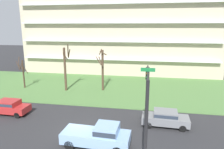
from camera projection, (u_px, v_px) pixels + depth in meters
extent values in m
plane|color=#2D2D30|center=(81.00, 132.00, 18.72)|extent=(160.00, 160.00, 0.00)
cube|color=#547F42|center=(109.00, 88.00, 32.14)|extent=(80.00, 16.00, 0.08)
cube|color=beige|center=(121.00, 23.00, 43.65)|extent=(38.60, 12.77, 20.13)
cube|color=white|center=(116.00, 59.00, 38.62)|extent=(37.06, 0.90, 0.24)
cube|color=white|center=(116.00, 41.00, 37.86)|extent=(37.06, 0.90, 0.24)
cube|color=white|center=(116.00, 23.00, 37.09)|extent=(37.06, 0.90, 0.24)
cube|color=white|center=(117.00, 3.00, 36.33)|extent=(37.06, 0.90, 0.24)
cylinder|color=#423023|center=(24.00, 74.00, 31.58)|extent=(0.23, 0.23, 4.41)
cylinder|color=#423023|center=(19.00, 62.00, 31.03)|extent=(0.50, 1.08, 1.43)
cylinder|color=#423023|center=(18.00, 65.00, 30.79)|extent=(1.17, 1.00, 1.06)
cylinder|color=#423023|center=(21.00, 67.00, 30.95)|extent=(0.86, 0.24, 0.85)
cylinder|color=#423023|center=(21.00, 67.00, 31.34)|extent=(0.18, 0.76, 0.93)
cylinder|color=#423023|center=(25.00, 68.00, 31.09)|extent=(0.54, 0.92, 1.74)
cylinder|color=#4C3828|center=(65.00, 70.00, 30.04)|extent=(0.34, 0.34, 6.45)
cylinder|color=#4C3828|center=(69.00, 54.00, 29.76)|extent=(0.92, 1.34, 1.44)
cylinder|color=#4C3828|center=(65.00, 56.00, 29.33)|extent=(0.64, 0.64, 1.08)
cylinder|color=#4C3828|center=(68.00, 51.00, 29.54)|extent=(0.62, 1.17, 1.97)
cylinder|color=#4C3828|center=(103.00, 71.00, 30.22)|extent=(0.32, 0.32, 6.09)
cylinder|color=#4C3828|center=(101.00, 61.00, 29.63)|extent=(0.80, 0.64, 1.35)
cylinder|color=#4C3828|center=(103.00, 53.00, 29.16)|extent=(0.99, 0.54, 0.68)
cylinder|color=#4C3828|center=(99.00, 61.00, 29.49)|extent=(1.11, 1.13, 1.12)
cylinder|color=#4C3828|center=(101.00, 52.00, 29.74)|extent=(0.39, 0.77, 0.80)
cube|color=slate|center=(165.00, 120.00, 19.70)|extent=(4.47, 1.97, 0.70)
cube|color=slate|center=(166.00, 114.00, 19.55)|extent=(2.26, 1.74, 0.55)
cube|color=#2D3847|center=(166.00, 114.00, 19.55)|extent=(2.22, 1.78, 0.30)
cylinder|color=black|center=(148.00, 125.00, 19.34)|extent=(0.65, 0.24, 0.64)
cylinder|color=black|center=(149.00, 118.00, 20.84)|extent=(0.65, 0.24, 0.64)
cylinder|color=black|center=(183.00, 128.00, 18.71)|extent=(0.65, 0.24, 0.64)
cylinder|color=black|center=(181.00, 121.00, 20.22)|extent=(0.65, 0.24, 0.64)
cube|color=#B22828|center=(9.00, 108.00, 22.45)|extent=(4.44, 1.90, 0.70)
cube|color=#B22828|center=(8.00, 103.00, 22.31)|extent=(2.24, 1.71, 0.55)
cube|color=#2D3847|center=(8.00, 103.00, 22.31)|extent=(2.19, 1.74, 0.30)
cylinder|color=black|center=(2.00, 107.00, 23.57)|extent=(0.64, 0.23, 0.64)
cylinder|color=black|center=(17.00, 115.00, 21.49)|extent=(0.64, 0.23, 0.64)
cylinder|color=black|center=(26.00, 109.00, 23.00)|extent=(0.64, 0.23, 0.64)
cube|color=#8CB2E0|center=(96.00, 137.00, 16.29)|extent=(5.48, 2.24, 0.85)
cube|color=#8CB2E0|center=(107.00, 129.00, 15.92)|extent=(1.88, 1.92, 0.70)
cube|color=#2D3847|center=(107.00, 129.00, 15.92)|extent=(1.85, 1.96, 0.38)
cylinder|color=black|center=(121.00, 139.00, 16.84)|extent=(0.81, 0.26, 0.80)
cylinder|color=black|center=(78.00, 134.00, 17.63)|extent=(0.81, 0.26, 0.80)
cylinder|color=black|center=(69.00, 145.00, 15.93)|extent=(0.81, 0.26, 0.80)
cylinder|color=black|center=(145.00, 144.00, 10.64)|extent=(0.18, 0.18, 6.88)
cylinder|color=black|center=(148.00, 75.00, 12.71)|extent=(0.12, 5.77, 0.12)
cube|color=black|center=(148.00, 73.00, 15.31)|extent=(0.28, 0.28, 0.90)
sphere|color=red|center=(148.00, 70.00, 15.09)|extent=(0.20, 0.20, 0.20)
sphere|color=#F2A519|center=(148.00, 74.00, 15.16)|extent=(0.20, 0.20, 0.20)
sphere|color=green|center=(147.00, 77.00, 15.22)|extent=(0.20, 0.20, 0.20)
cube|color=#197238|center=(148.00, 70.00, 12.93)|extent=(0.90, 0.04, 0.24)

